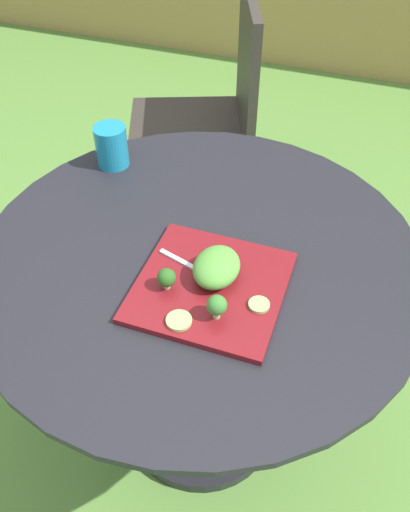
{
  "coord_description": "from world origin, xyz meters",
  "views": [
    {
      "loc": [
        0.28,
        -0.78,
        1.51
      ],
      "look_at": [
        0.03,
        -0.05,
        0.75
      ],
      "focal_mm": 38.36,
      "sensor_mm": 36.0,
      "label": 1
    }
  ],
  "objects_px": {
    "drinking_glass": "(112,148)",
    "patio_chair": "(215,107)",
    "salad_plate": "(211,287)",
    "fork": "(197,269)"
  },
  "relations": [
    {
      "from": "fork",
      "to": "salad_plate",
      "type": "bearing_deg",
      "value": -34.77
    },
    {
      "from": "patio_chair",
      "to": "fork",
      "type": "relative_size",
      "value": 5.91
    },
    {
      "from": "salad_plate",
      "to": "drinking_glass",
      "type": "xyz_separation_m",
      "value": [
        -0.37,
        0.32,
        0.04
      ]
    },
    {
      "from": "patio_chair",
      "to": "drinking_glass",
      "type": "bearing_deg",
      "value": -94.41
    },
    {
      "from": "patio_chair",
      "to": "salad_plate",
      "type": "distance_m",
      "value": 1.05
    },
    {
      "from": "patio_chair",
      "to": "fork",
      "type": "xyz_separation_m",
      "value": [
        0.28,
        -0.96,
        0.2
      ]
    },
    {
      "from": "salad_plate",
      "to": "drinking_glass",
      "type": "relative_size",
      "value": 2.73
    },
    {
      "from": "drinking_glass",
      "to": "patio_chair",
      "type": "bearing_deg",
      "value": 85.59
    },
    {
      "from": "drinking_glass",
      "to": "fork",
      "type": "distance_m",
      "value": 0.45
    },
    {
      "from": "salad_plate",
      "to": "patio_chair",
      "type": "bearing_deg",
      "value": 107.92
    }
  ]
}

